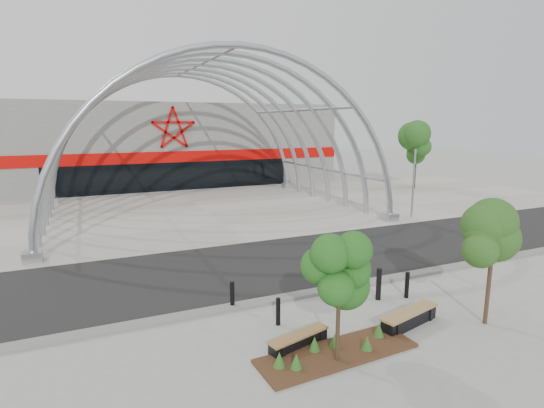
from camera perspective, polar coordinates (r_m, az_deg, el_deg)
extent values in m
plane|color=gray|center=(16.27, 5.83, -11.51)|extent=(140.00, 140.00, 0.00)
cube|color=black|center=(19.19, 0.61, -7.88)|extent=(140.00, 7.00, 0.02)
cube|color=#A4A094|center=(30.14, -8.89, -1.03)|extent=(60.00, 17.00, 0.04)
cube|color=slate|center=(16.05, 6.28, -11.61)|extent=(60.00, 0.50, 0.12)
cube|color=slate|center=(47.18, -14.80, 7.90)|extent=(34.00, 15.00, 8.00)
cube|color=black|center=(40.09, -12.89, 3.64)|extent=(22.00, 0.25, 2.60)
cube|color=#C30503|center=(39.91, -13.00, 6.20)|extent=(34.00, 0.30, 1.00)
torus|color=#A2A7AD|center=(23.18, -4.02, -4.60)|extent=(20.36, 0.36, 20.36)
torus|color=#A2A7AD|center=(25.47, -5.94, -3.21)|extent=(20.36, 0.36, 20.36)
torus|color=#A2A7AD|center=(27.79, -7.54, -2.05)|extent=(20.36, 0.36, 20.36)
torus|color=#A2A7AD|center=(30.15, -8.88, -1.06)|extent=(20.36, 0.36, 20.36)
torus|color=#A2A7AD|center=(32.52, -10.04, -0.22)|extent=(20.36, 0.36, 20.36)
torus|color=#A2A7AD|center=(34.91, -11.03, 0.50)|extent=(20.36, 0.36, 20.36)
torus|color=#A2A7AD|center=(37.32, -11.89, 1.14)|extent=(20.36, 0.36, 20.36)
cylinder|color=#A2A7AD|center=(33.50, 7.19, 4.66)|extent=(0.20, 15.00, 0.20)
cylinder|color=#A2A7AD|center=(32.06, 3.32, 12.48)|extent=(0.20, 15.00, 0.20)
cylinder|color=#A2A7AD|center=(29.75, -9.48, 18.13)|extent=(0.20, 15.00, 0.20)
cylinder|color=#A2A7AD|center=(28.54, -23.46, 11.81)|extent=(0.20, 15.00, 0.20)
cylinder|color=#A2A7AD|center=(28.83, -27.92, 2.47)|extent=(0.20, 15.00, 0.20)
cube|color=#A2A7AD|center=(21.99, -29.50, -6.22)|extent=(0.80, 0.80, 0.50)
cube|color=#A2A7AD|center=(36.59, -27.39, 0.34)|extent=(0.80, 0.80, 0.50)
cube|color=#A2A7AD|center=(28.02, 15.59, -1.73)|extent=(0.80, 0.80, 0.50)
cube|color=#A2A7AD|center=(40.50, 2.06, 2.48)|extent=(0.80, 0.80, 0.50)
cube|color=#371F15|center=(12.31, 8.80, -19.19)|extent=(4.59, 1.62, 0.09)
cone|color=#2E6120|center=(11.40, 3.29, -20.32)|extent=(0.31, 0.31, 0.39)
cone|color=#2E6120|center=(12.42, 8.45, -17.62)|extent=(0.31, 0.31, 0.39)
cone|color=#2E6120|center=(12.44, 12.66, -17.73)|extent=(0.31, 0.31, 0.39)
cone|color=#2E6120|center=(12.18, 5.73, -18.16)|extent=(0.31, 0.31, 0.39)
cone|color=#2E6120|center=(13.19, 14.16, -16.06)|extent=(0.31, 0.31, 0.39)
cone|color=#2E6120|center=(11.45, 0.99, -20.15)|extent=(0.31, 0.31, 0.39)
cylinder|color=gray|center=(29.09, 18.47, 2.57)|extent=(0.13, 0.13, 4.50)
imported|color=black|center=(28.97, 18.59, 4.50)|extent=(0.24, 0.64, 0.13)
cylinder|color=black|center=(11.56, 8.83, -16.48)|extent=(0.11, 0.11, 1.80)
ellipsoid|color=#0F4D12|center=(10.90, 9.08, -8.83)|extent=(1.54, 1.54, 1.96)
cylinder|color=#342318|center=(14.96, 27.01, -10.76)|extent=(0.13, 0.13, 1.94)
ellipsoid|color=#233F15|center=(14.44, 27.62, -4.22)|extent=(1.60, 1.60, 2.12)
cube|color=black|center=(12.46, 3.60, -18.07)|extent=(1.92, 0.83, 0.32)
cube|color=black|center=(12.04, 0.95, -19.00)|extent=(0.22, 0.43, 0.38)
cube|color=black|center=(12.87, 6.05, -16.94)|extent=(0.22, 0.43, 0.38)
cube|color=brown|center=(12.35, 3.61, -17.19)|extent=(1.98, 0.90, 0.06)
cube|color=black|center=(14.23, 17.95, -14.59)|extent=(2.30, 0.96, 0.38)
cube|color=black|center=(13.58, 15.86, -15.59)|extent=(0.25, 0.51, 0.45)
cube|color=black|center=(14.87, 19.86, -13.43)|extent=(0.25, 0.51, 0.45)
cube|color=olive|center=(14.12, 18.02, -13.64)|extent=(2.37, 1.05, 0.07)
cylinder|color=black|center=(13.53, 0.83, -14.26)|extent=(0.14, 0.14, 0.88)
cylinder|color=black|center=(14.68, -5.36, -12.09)|extent=(0.15, 0.15, 0.93)
cylinder|color=black|center=(16.78, 10.83, -9.31)|extent=(0.14, 0.14, 0.89)
cylinder|color=black|center=(15.69, 14.16, -10.41)|extent=(0.18, 0.18, 1.15)
cylinder|color=black|center=(16.17, 17.69, -10.33)|extent=(0.15, 0.15, 0.95)
cylinder|color=black|center=(42.41, 18.66, 4.02)|extent=(0.20, 0.20, 3.03)
ellipsoid|color=#174916|center=(42.20, 18.89, 7.72)|extent=(2.70, 2.70, 3.30)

